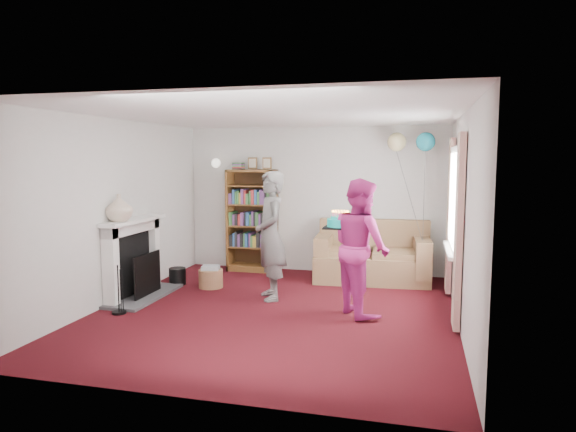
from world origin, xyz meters
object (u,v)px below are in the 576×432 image
(sofa, at_px, (372,258))
(birthday_cake, at_px, (340,223))
(person_striped, at_px, (271,236))
(bookcase, at_px, (253,221))
(person_magenta, at_px, (361,247))

(sofa, height_order, birthday_cake, birthday_cake)
(person_striped, bearing_deg, bookcase, 177.51)
(sofa, relative_size, person_magenta, 1.05)
(sofa, height_order, person_striped, person_striped)
(sofa, bearing_deg, person_magenta, -93.55)
(birthday_cake, bearing_deg, sofa, 81.79)
(sofa, bearing_deg, person_striped, -134.39)
(birthday_cake, bearing_deg, person_striped, 162.67)
(bookcase, bearing_deg, person_magenta, -44.83)
(bookcase, height_order, birthday_cake, bookcase)
(sofa, relative_size, person_striped, 1.01)
(sofa, xyz_separation_m, person_striped, (-1.28, -1.50, 0.54))
(person_striped, relative_size, birthday_cake, 4.47)
(bookcase, xyz_separation_m, person_striped, (0.83, -1.72, 0.02))
(sofa, distance_m, person_magenta, 1.95)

